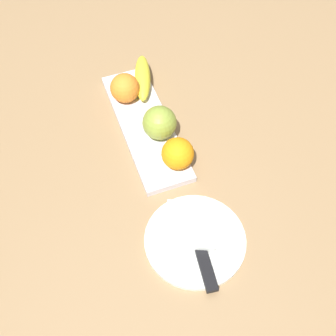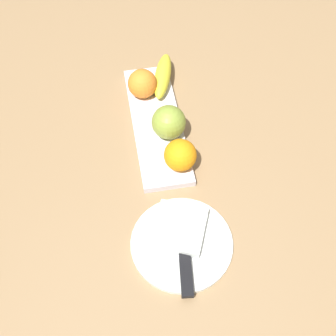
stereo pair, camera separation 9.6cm
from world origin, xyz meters
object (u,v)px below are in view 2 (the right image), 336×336
orange_near_apple (142,84)px  orange_near_banana (180,155)px  banana (163,76)px  folded_napkin (179,228)px  knife (186,267)px  apple (169,122)px  fruit_tray (157,123)px  dinner_plate (182,244)px

orange_near_apple → orange_near_banana: 0.24m
banana → orange_near_banana: orange_near_banana is taller
orange_near_apple → folded_napkin: bearing=-177.2°
orange_near_apple → orange_near_banana: size_ratio=1.00×
folded_napkin → knife: size_ratio=0.60×
apple → orange_near_apple: bearing=16.9°
apple → banana: size_ratio=0.50×
fruit_tray → apple: 0.07m
banana → dinner_plate: 0.47m
fruit_tray → knife: (-0.39, 0.00, 0.01)m
orange_near_banana → folded_napkin: 0.17m
orange_near_apple → folded_napkin: (-0.40, -0.02, -0.03)m
orange_near_apple → apple: bearing=-163.1°
apple → dinner_plate: (-0.29, 0.02, -0.05)m
folded_napkin → knife: 0.08m
orange_near_banana → dinner_plate: 0.20m
folded_napkin → knife: (-0.08, 0.00, -0.01)m
folded_napkin → knife: bearing=177.6°
orange_near_apple → orange_near_banana: bearing=-167.6°
dinner_plate → fruit_tray: bearing=0.0°
orange_near_apple → knife: bearing=-178.1°
folded_napkin → orange_near_apple: bearing=2.8°
knife → apple: bearing=2.6°
orange_near_banana → knife: (-0.25, 0.04, -0.04)m
fruit_tray → dinner_plate: fruit_tray is taller
fruit_tray → dinner_plate: bearing=-180.0°
orange_near_banana → folded_napkin: (-0.16, 0.03, -0.03)m
fruit_tray → folded_napkin: (-0.30, 0.00, 0.01)m
orange_near_banana → knife: 0.25m
dinner_plate → folded_napkin: size_ratio=1.97×
orange_near_banana → folded_napkin: orange_near_banana is taller
banana → orange_near_banana: (-0.27, 0.01, 0.02)m
orange_near_apple → dinner_plate: 0.43m
orange_near_banana → folded_napkin: bearing=168.8°
dinner_plate → knife: (-0.06, 0.00, 0.01)m
orange_near_apple → knife: (-0.48, -0.02, -0.04)m
orange_near_apple → orange_near_banana: same height
banana → apple: bearing=12.0°
apple → banana: apple is taller
apple → dinner_plate: size_ratio=0.38×
orange_near_apple → dinner_plate: (-0.43, -0.02, -0.05)m
banana → knife: (-0.52, 0.04, -0.02)m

